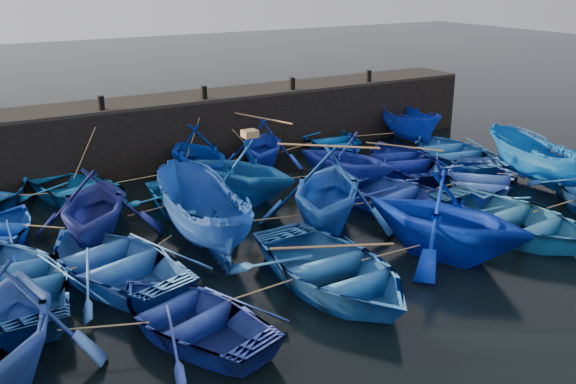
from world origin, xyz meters
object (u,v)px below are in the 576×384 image
boat_8 (195,202)px  boat_20 (5,318)px  boat_13 (15,281)px  wooden_crate (250,134)px

boat_8 → boat_20: (-6.28, -5.68, 0.61)m
boat_8 → boat_20: bearing=-142.2°
boat_8 → boat_13: bearing=-157.6°
boat_8 → boat_13: (-5.75, -2.91, 0.03)m
boat_13 → boat_20: bearing=79.3°
boat_8 → wooden_crate: bearing=11.2°
boat_8 → wooden_crate: (2.30, 0.64, 1.77)m
boat_13 → boat_20: 2.88m
boat_20 → wooden_crate: (8.58, 6.33, 1.16)m
boat_20 → wooden_crate: size_ratio=8.69×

